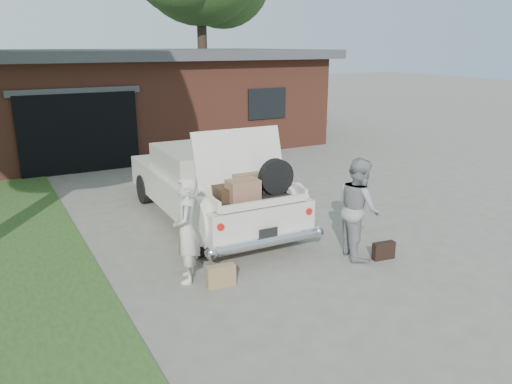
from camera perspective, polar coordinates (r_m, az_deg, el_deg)
ground at (r=8.20m, az=2.05°, el=-8.44°), size 90.00×90.00×0.00m
house at (r=18.56m, az=-13.98°, el=10.47°), size 12.80×7.80×3.30m
sedan at (r=10.12m, az=-5.39°, el=0.88°), size 2.10×5.11×2.07m
woman_left at (r=7.49m, az=-7.95°, el=-4.36°), size 0.59×0.70×1.61m
woman_right at (r=8.47m, az=11.64°, el=-1.79°), size 0.84×0.97×1.70m
suitcase_left at (r=7.50m, az=-4.02°, el=-9.54°), size 0.44×0.19×0.33m
suitcase_right at (r=8.66m, az=14.38°, el=-6.51°), size 0.40×0.18×0.30m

